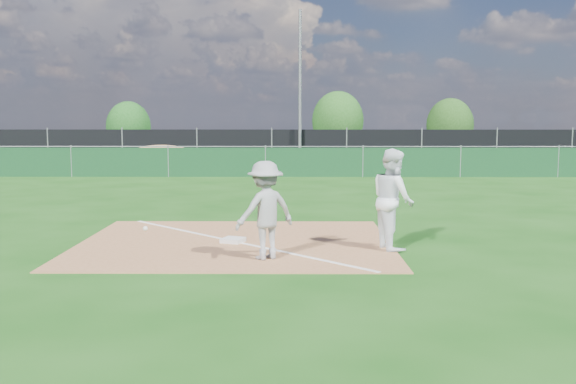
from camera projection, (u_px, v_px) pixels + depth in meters
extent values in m
plane|color=#13460F|center=(259.00, 191.00, 21.42)|extent=(90.00, 90.00, 0.00)
cube|color=#9B653E|center=(235.00, 242.00, 12.48)|extent=(6.00, 5.00, 0.02)
cube|color=white|center=(235.00, 242.00, 12.48)|extent=(5.01, 5.01, 0.01)
cube|color=#0F371A|center=(265.00, 162.00, 26.32)|extent=(44.00, 0.05, 1.20)
ellipsoid|color=#A2784E|center=(161.00, 157.00, 29.83)|extent=(3.38, 2.60, 1.17)
cube|color=black|center=(272.00, 146.00, 34.23)|extent=(46.00, 0.04, 1.80)
cube|color=black|center=(274.00, 157.00, 39.30)|extent=(46.00, 9.00, 0.01)
cylinder|color=slate|center=(300.00, 87.00, 33.56)|extent=(0.16, 0.16, 8.00)
cube|color=silver|center=(233.00, 240.00, 12.45)|extent=(0.51, 0.51, 0.08)
imported|color=#A4A5A7|center=(265.00, 210.00, 10.90)|extent=(1.25, 1.10, 1.68)
sphere|color=white|center=(145.00, 228.00, 10.55)|extent=(0.08, 0.08, 0.08)
imported|color=white|center=(393.00, 199.00, 11.82)|extent=(0.89, 1.04, 1.87)
imported|color=#B5B8BD|center=(152.00, 147.00, 37.98)|extent=(4.16, 2.32, 1.34)
imported|color=black|center=(229.00, 145.00, 38.83)|extent=(4.70, 1.86, 1.52)
imported|color=black|center=(342.00, 145.00, 39.14)|extent=(5.36, 3.00, 1.47)
cylinder|color=#382316|center=(129.00, 146.00, 43.84)|extent=(0.24, 0.24, 0.99)
ellipsoid|color=#174D16|center=(128.00, 127.00, 43.69)|extent=(2.98, 2.98, 3.43)
cylinder|color=#382316|center=(338.00, 144.00, 45.19)|extent=(0.24, 0.24, 1.20)
ellipsoid|color=#1D4E16|center=(338.00, 121.00, 45.00)|extent=(3.61, 3.61, 4.16)
cylinder|color=#382316|center=(449.00, 146.00, 43.95)|extent=(0.24, 0.24, 1.06)
ellipsoid|color=#1C4213|center=(450.00, 125.00, 43.79)|extent=(3.17, 3.17, 3.64)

